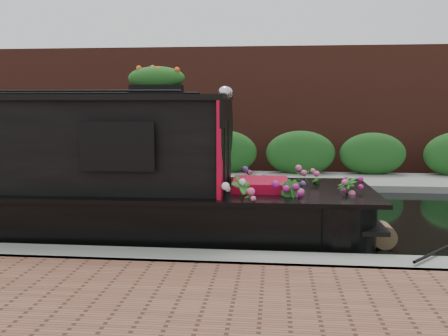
# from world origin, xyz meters

# --- Properties ---
(ground) EXTENTS (80.00, 80.00, 0.00)m
(ground) POSITION_xyz_m (0.00, 0.00, 0.00)
(ground) COLOR black
(ground) RESTS_ON ground
(near_bank_coping) EXTENTS (40.00, 0.60, 0.50)m
(near_bank_coping) POSITION_xyz_m (0.00, -3.30, 0.00)
(near_bank_coping) COLOR gray
(near_bank_coping) RESTS_ON ground
(far_bank_path) EXTENTS (40.00, 2.40, 0.34)m
(far_bank_path) POSITION_xyz_m (0.00, 4.20, 0.00)
(far_bank_path) COLOR gray
(far_bank_path) RESTS_ON ground
(far_hedge) EXTENTS (40.00, 1.10, 2.80)m
(far_hedge) POSITION_xyz_m (0.00, 5.10, 0.00)
(far_hedge) COLOR #1F551D
(far_hedge) RESTS_ON ground
(far_brick_wall) EXTENTS (40.00, 1.00, 8.00)m
(far_brick_wall) POSITION_xyz_m (0.00, 7.20, 0.00)
(far_brick_wall) COLOR #5C2A1F
(far_brick_wall) RESTS_ON ground
(rope_fender) EXTENTS (0.37, 0.41, 0.37)m
(rope_fender) POSITION_xyz_m (3.20, -1.76, 0.18)
(rope_fender) COLOR brown
(rope_fender) RESTS_ON ground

